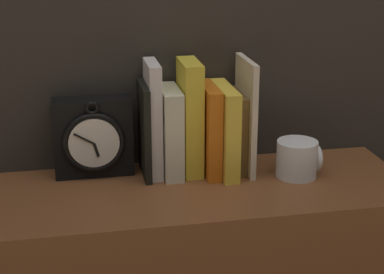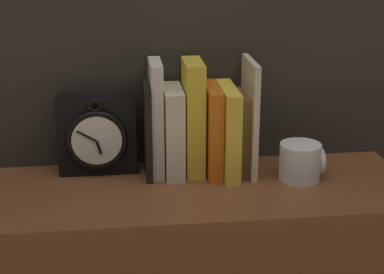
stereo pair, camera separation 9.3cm
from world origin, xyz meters
The scene contains 10 objects.
clock centered at (-0.20, 0.12, 0.90)m, with size 0.17×0.08×0.18m.
book_slot0_black centered at (-0.09, 0.09, 0.92)m, with size 0.01×0.12×0.21m.
book_slot1_white centered at (-0.07, 0.10, 0.94)m, with size 0.03×0.11×0.25m.
book_slot2_cream centered at (-0.03, 0.09, 0.91)m, with size 0.04×0.13×0.19m.
book_slot3_yellow centered at (0.01, 0.10, 0.94)m, with size 0.04×0.12×0.25m.
book_slot4_orange centered at (0.05, 0.08, 0.92)m, with size 0.03×0.14×0.20m.
book_slot5_yellow centered at (0.09, 0.08, 0.91)m, with size 0.03×0.16×0.20m.
book_slot6_brown centered at (0.12, 0.09, 0.90)m, with size 0.02×0.12×0.18m.
book_slot7_cream centered at (0.14, 0.08, 0.94)m, with size 0.01×0.14×0.25m.
mug centered at (0.24, 0.02, 0.86)m, with size 0.10×0.09×0.08m.
Camera 1 is at (-0.24, -1.22, 1.36)m, focal length 60.00 mm.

